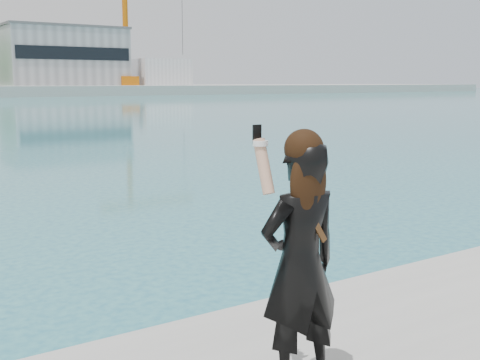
% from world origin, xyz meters
% --- Properties ---
extents(warehouse_grey_right, '(25.50, 15.35, 12.50)m').
position_xyz_m(warehouse_grey_right, '(40.00, 127.98, 8.26)').
color(warehouse_grey_right, gray).
rests_on(warehouse_grey_right, far_quay).
extents(ancillary_shed, '(12.00, 10.00, 6.00)m').
position_xyz_m(ancillary_shed, '(62.00, 126.00, 5.00)').
color(ancillary_shed, silver).
rests_on(ancillary_shed, far_quay).
extents(dock_crane, '(23.00, 4.00, 24.00)m').
position_xyz_m(dock_crane, '(53.20, 122.00, 15.07)').
color(dock_crane, orange).
rests_on(dock_crane, far_quay).
extents(woman, '(0.61, 0.42, 1.73)m').
position_xyz_m(woman, '(0.62, -0.42, 1.67)').
color(woman, black).
rests_on(woman, near_quay).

